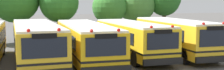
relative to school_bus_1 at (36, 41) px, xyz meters
name	(u,v)px	position (x,y,z in m)	size (l,w,h in m)	color
ground_plane	(86,59)	(3.31, 0.13, -1.40)	(160.00, 160.00, 0.00)	#514F4C
school_bus_1	(36,41)	(0.00, 0.00, 0.00)	(2.81, 11.40, 2.64)	yellow
school_bus_2	(85,40)	(3.21, -0.12, -0.05)	(2.88, 11.41, 2.55)	yellow
school_bus_3	(131,38)	(6.66, 0.23, -0.04)	(2.55, 9.90, 2.57)	yellow
school_bus_4	(176,36)	(10.02, -0.07, 0.03)	(2.73, 9.83, 2.71)	yellow
tree_3	(60,2)	(2.85, 9.35, 2.48)	(3.75, 3.75, 5.73)	#4C3823
tree_4	(110,8)	(8.07, 10.13, 1.94)	(3.52, 3.52, 5.14)	#4C3823
tree_5	(137,3)	(11.27, 10.68, 2.37)	(4.10, 4.10, 5.75)	#4C3823
tree_6	(166,0)	(14.36, 9.96, 2.71)	(3.50, 3.43, 5.84)	#4C3823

